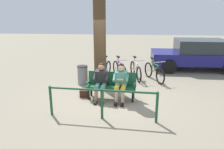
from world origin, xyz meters
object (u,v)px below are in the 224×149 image
at_px(person_reading, 121,81).
at_px(bicycle_blue, 154,72).
at_px(handbag, 84,94).
at_px(parked_car, 197,54).
at_px(person_companion, 101,80).
at_px(bicycle_green, 105,70).
at_px(bench, 112,83).
at_px(bicycle_silver, 136,71).
at_px(tree_trunk, 100,37).
at_px(bicycle_black, 119,70).
at_px(litter_bin, 83,75).

relative_size(person_reading, bicycle_blue, 0.76).
bearing_deg(handbag, parked_car, -139.26).
bearing_deg(person_companion, bicycle_blue, -127.19).
distance_m(bicycle_green, parked_car, 4.75).
xyz_separation_m(person_companion, bicycle_green, (0.16, -2.31, -0.30)).
distance_m(bench, person_companion, 0.39).
distance_m(bench, person_reading, 0.39).
bearing_deg(person_reading, person_companion, -0.05).
relative_size(person_reading, person_companion, 1.00).
xyz_separation_m(bicycle_green, parked_car, (-4.33, -1.92, 0.41)).
height_order(bench, bicycle_silver, bicycle_silver).
height_order(tree_trunk, bicycle_green, tree_trunk).
bearing_deg(bicycle_blue, bench, -60.63).
bearing_deg(person_companion, bench, -152.77).
bearing_deg(bicycle_blue, parked_car, 109.45).
height_order(person_companion, parked_car, parked_car).
bearing_deg(handbag, bicycle_black, -115.17).
bearing_deg(bicycle_silver, person_reading, -26.21).
bearing_deg(bicycle_black, bicycle_blue, 59.17).
bearing_deg(bench, bicycle_green, -73.07).
bearing_deg(bicycle_blue, handbag, -73.46).
distance_m(person_companion, litter_bin, 1.76).
xyz_separation_m(person_companion, bicycle_black, (-0.47, -2.38, -0.30)).
height_order(person_reading, tree_trunk, tree_trunk).
distance_m(person_companion, tree_trunk, 1.84).
relative_size(bench, tree_trunk, 0.43).
bearing_deg(litter_bin, person_reading, 136.15).
distance_m(bench, tree_trunk, 1.92).
relative_size(litter_bin, parked_car, 0.18).
xyz_separation_m(handbag, bicycle_blue, (-2.50, -2.05, 0.24)).
distance_m(bicycle_black, bicycle_green, 0.63).
height_order(tree_trunk, bicycle_black, tree_trunk).
relative_size(handbag, bicycle_black, 0.19).
relative_size(litter_bin, bicycle_blue, 0.47).
relative_size(person_reading, bicycle_silver, 0.73).
distance_m(tree_trunk, bicycle_silver, 2.28).
bearing_deg(handbag, litter_bin, -75.80).
height_order(handbag, bicycle_green, bicycle_green).
bearing_deg(bicycle_green, bicycle_blue, 98.32).
xyz_separation_m(person_reading, handbag, (1.23, -0.17, -0.54)).
distance_m(tree_trunk, parked_car, 5.35).
distance_m(handbag, bicycle_blue, 3.25).
bearing_deg(handbag, bicycle_blue, -140.67).
bearing_deg(bicycle_black, handbag, -48.13).
bearing_deg(bicycle_black, person_companion, -34.04).
distance_m(bench, parked_car, 5.61).
bearing_deg(bicycle_blue, bicycle_black, -120.67).
bearing_deg(bicycle_silver, tree_trunk, -68.08).
height_order(bicycle_silver, parked_car, parked_car).
relative_size(handbag, tree_trunk, 0.08).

